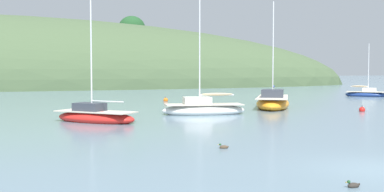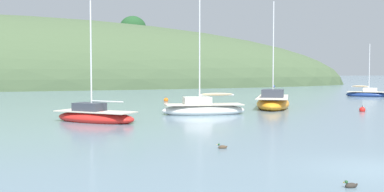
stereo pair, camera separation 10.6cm
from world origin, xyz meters
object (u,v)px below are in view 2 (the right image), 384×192
at_px(sailboat_orange_cutter, 95,116).
at_px(mooring_buoy_inner, 362,110).
at_px(duck_lone_left, 222,147).
at_px(sailboat_blue_center, 367,94).
at_px(mooring_buoy_outer, 166,100).
at_px(duck_trailing, 351,185).
at_px(sailboat_navy_dinghy, 203,109).
at_px(sailboat_black_sloop, 273,102).

bearing_deg(sailboat_orange_cutter, mooring_buoy_inner, 4.17).
distance_m(mooring_buoy_inner, duck_lone_left, 19.89).
xyz_separation_m(sailboat_blue_center, mooring_buoy_inner, (-12.91, -16.63, -0.19)).
xyz_separation_m(sailboat_orange_cutter, mooring_buoy_outer, (8.35, 16.60, -0.22)).
relative_size(mooring_buoy_outer, duck_trailing, 1.27).
distance_m(sailboat_orange_cutter, duck_trailing, 18.41).
height_order(mooring_buoy_outer, duck_trailing, mooring_buoy_outer).
bearing_deg(mooring_buoy_outer, sailboat_navy_dinghy, -93.13).
bearing_deg(duck_trailing, sailboat_navy_dinghy, 82.44).
height_order(sailboat_black_sloop, sailboat_orange_cutter, sailboat_black_sloop).
bearing_deg(sailboat_blue_center, sailboat_black_sloop, -146.41).
xyz_separation_m(sailboat_black_sloop, sailboat_navy_dinghy, (-7.03, -3.50, -0.08)).
bearing_deg(sailboat_black_sloop, mooring_buoy_inner, -45.81).
distance_m(sailboat_navy_dinghy, sailboat_blue_center, 29.01).
height_order(sailboat_blue_center, mooring_buoy_inner, sailboat_blue_center).
height_order(mooring_buoy_outer, duck_lone_left, mooring_buoy_outer).
bearing_deg(mooring_buoy_outer, sailboat_blue_center, 3.44).
bearing_deg(duck_trailing, sailboat_black_sloop, 67.93).
bearing_deg(mooring_buoy_inner, duck_trailing, -127.13).
bearing_deg(duck_lone_left, mooring_buoy_inner, 38.63).
bearing_deg(mooring_buoy_outer, mooring_buoy_inner, -54.01).
xyz_separation_m(duck_lone_left, duck_trailing, (1.03, -6.75, 0.00)).
relative_size(sailboat_navy_dinghy, sailboat_blue_center, 1.36).
bearing_deg(sailboat_blue_center, sailboat_navy_dinghy, -148.33).
distance_m(sailboat_blue_center, duck_trailing, 45.09).
distance_m(sailboat_navy_dinghy, mooring_buoy_inner, 11.87).
distance_m(sailboat_navy_dinghy, duck_lone_left, 14.32).
distance_m(mooring_buoy_inner, duck_trailing, 24.04).
height_order(sailboat_orange_cutter, sailboat_blue_center, sailboat_orange_cutter).
bearing_deg(sailboat_orange_cutter, sailboat_navy_dinghy, 20.31).
relative_size(sailboat_black_sloop, sailboat_navy_dinghy, 1.03).
xyz_separation_m(sailboat_orange_cutter, sailboat_blue_center, (32.29, 18.04, -0.02)).
distance_m(sailboat_orange_cutter, mooring_buoy_outer, 18.59).
bearing_deg(sailboat_orange_cutter, duck_trailing, -74.66).
xyz_separation_m(sailboat_navy_dinghy, mooring_buoy_outer, (0.75, 13.79, -0.25)).
xyz_separation_m(sailboat_black_sloop, sailboat_blue_center, (17.67, 11.73, -0.13)).
height_order(sailboat_black_sloop, sailboat_navy_dinghy, sailboat_black_sloop).
xyz_separation_m(mooring_buoy_inner, mooring_buoy_outer, (-11.03, 15.19, 0.00)).
height_order(sailboat_orange_cutter, mooring_buoy_outer, sailboat_orange_cutter).
distance_m(sailboat_black_sloop, duck_lone_left, 20.40).
distance_m(sailboat_orange_cutter, duck_lone_left, 11.66).
relative_size(sailboat_navy_dinghy, sailboat_orange_cutter, 1.16).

